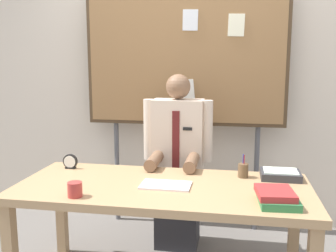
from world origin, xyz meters
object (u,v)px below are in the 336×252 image
Objects in this scene: book_stack at (277,197)px; paper_tray at (280,175)px; desk_clock at (70,162)px; pen_holder at (243,170)px; desk at (163,197)px; bulletin_board at (185,57)px; person at (178,168)px; open_notebook at (166,185)px; coffee_mug at (75,189)px.

book_stack is 1.20× the size of paper_tray.
pen_holder is (1.25, 0.00, -0.00)m from desk_clock.
desk is 17.33× the size of desk_clock.
book_stack is (0.69, -1.23, -0.78)m from bulletin_board.
book_stack is at bearing -17.77° from desk_clock.
person is 4.52× the size of book_stack.
paper_tray is at bearing 3.30° from pen_holder.
pen_holder is (0.51, 0.26, 0.13)m from desk.
desk is 0.86× the size of bulletin_board.
pen_holder is at bearing 111.07° from book_stack.
book_stack is at bearing -16.44° from desk.
desk_clock is 1.25m from pen_holder.
open_notebook reaches higher than desk.
bulletin_board is at bearing 89.99° from desk.
pen_holder reaches higher than coffee_mug.
desk_clock is at bearing -152.41° from person.
person is 1.09m from book_stack.
bulletin_board is 1.32m from open_notebook.
open_notebook is 3.60× the size of coffee_mug.
desk_clock is at bearing 160.23° from open_notebook.
book_stack is at bearing -60.87° from bulletin_board.
desk_clock reaches higher than coffee_mug.
person is at bearing 129.05° from book_stack.
person is 5.41× the size of paper_tray.
person is 13.03× the size of desk_clock.
desk is 0.79m from desk_clock.
pen_holder is at bearing -37.22° from person.
person is 16.01× the size of coffee_mug.
pen_holder is at bearing -56.59° from bulletin_board.
book_stack is at bearing -50.95° from person.
bulletin_board reaches higher than pen_holder.
open_notebook is 2.93× the size of desk_clock.
pen_holder reaches higher than open_notebook.
desk is at bearing -90.01° from bulletin_board.
pen_holder is (0.97, 0.56, 0.00)m from coffee_mug.
coffee_mug is (-0.46, -1.33, -0.77)m from bulletin_board.
person reaches higher than paper_tray.
pen_holder reaches higher than desk.
coffee_mug reaches higher than book_stack.
bulletin_board reaches higher than book_stack.
coffee_mug reaches higher than open_notebook.
pen_holder is (0.51, -0.77, -0.77)m from bulletin_board.
coffee_mug is (-1.15, -0.10, 0.01)m from book_stack.
coffee_mug is 1.35m from paper_tray.
paper_tray is (1.22, 0.57, -0.02)m from coffee_mug.
desk is at bearing 139.81° from open_notebook.
pen_holder reaches higher than desk_clock.
open_notebook is at bearing -88.72° from bulletin_board.
bulletin_board reaches higher than open_notebook.
person reaches higher than coffee_mug.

